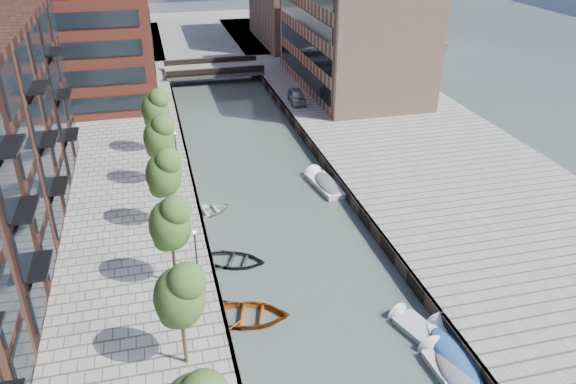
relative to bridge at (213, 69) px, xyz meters
name	(u,v)px	position (x,y,z in m)	size (l,w,h in m)	color
water	(261,178)	(0.00, -32.00, -1.39)	(300.00, 300.00, 0.00)	#38473F
quay_right	(426,155)	(16.00, -32.00, -0.89)	(20.00, 140.00, 1.00)	gray
quay_wall_left	(192,181)	(-6.10, -32.00, -0.89)	(0.25, 140.00, 1.00)	#332823
quay_wall_right	(327,166)	(6.10, -32.00, -0.89)	(0.25, 140.00, 1.00)	#332823
far_closure	(193,34)	(0.00, 28.00, -0.89)	(80.00, 40.00, 1.00)	gray
tan_block_near	(351,29)	(16.00, -10.00, 6.61)	(12.00, 25.00, 14.00)	tan
bridge	(213,69)	(0.00, 0.00, 0.00)	(13.00, 6.00, 1.30)	gray
tree_2	(179,294)	(-8.50, -54.00, 3.92)	(2.50, 2.50, 5.95)	#382619
tree_3	(170,222)	(-8.50, -47.00, 3.92)	(2.50, 2.50, 5.95)	#382619
tree_4	(163,172)	(-8.50, -40.00, 3.92)	(2.50, 2.50, 5.95)	#382619
tree_5	(159,135)	(-8.50, -33.00, 3.92)	(2.50, 2.50, 5.95)	#382619
tree_6	(155,108)	(-8.50, -26.00, 3.92)	(2.50, 2.50, 5.95)	#382619
lamp_1	(196,254)	(-7.20, -48.00, 2.12)	(0.24, 0.24, 4.12)	black
lamp_2	(176,150)	(-7.20, -32.00, 2.12)	(0.24, 0.24, 4.12)	black
sloop_2	(247,319)	(-4.69, -50.40, -1.39)	(3.67, 5.14, 1.06)	#863D0E
sloop_3	(208,213)	(-5.40, -37.12, -1.39)	(2.96, 4.15, 0.86)	silver
sloop_4	(235,263)	(-4.47, -44.48, -1.39)	(3.03, 4.25, 0.88)	black
motorboat_0	(452,352)	(5.54, -56.06, -1.17)	(3.24, 5.76, 1.82)	white
motorboat_1	(453,374)	(4.82, -57.48, -1.19)	(2.00, 5.05, 1.65)	silver
motorboat_2	(418,331)	(4.62, -53.91, -1.30)	(2.83, 4.74, 1.50)	#BBBBB9
motorboat_4	(324,183)	(4.98, -34.76, -1.18)	(2.52, 5.49, 1.76)	white
car	(297,96)	(7.73, -15.22, 0.35)	(1.75, 4.35, 1.48)	#9CA0A1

